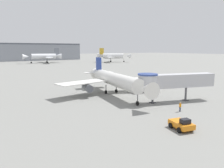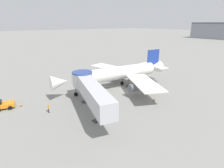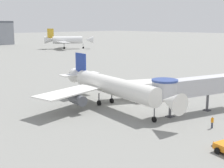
# 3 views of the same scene
# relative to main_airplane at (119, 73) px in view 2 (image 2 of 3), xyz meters

# --- Properties ---
(ground_plane) EXTENTS (800.00, 800.00, 0.00)m
(ground_plane) POSITION_rel_main_airplane_xyz_m (2.77, 0.36, -3.74)
(ground_plane) COLOR gray
(main_airplane) EXTENTS (28.06, 29.94, 8.78)m
(main_airplane) POSITION_rel_main_airplane_xyz_m (0.00, 0.00, 0.00)
(main_airplane) COLOR white
(main_airplane) RESTS_ON ground_plane
(jet_bridge) EXTENTS (17.14, 7.70, 6.20)m
(jet_bridge) POSITION_rel_main_airplane_xyz_m (6.26, -12.27, 0.78)
(jet_bridge) COLOR #B7B7BC
(jet_bridge) RESTS_ON ground_plane
(pushback_tug_orange) EXTENTS (2.95, 3.86, 1.77)m
(pushback_tug_orange) POSITION_rel_main_airplane_xyz_m (-4.89, -24.63, -2.96)
(pushback_tug_orange) COLOR orange
(pushback_tug_orange) RESTS_ON ground_plane
(traffic_cone_starboard_wing) EXTENTS (0.46, 0.46, 0.75)m
(traffic_cone_starboard_wing) POSITION_rel_main_airplane_xyz_m (10.74, 0.59, -3.38)
(traffic_cone_starboard_wing) COLOR black
(traffic_cone_starboard_wing) RESTS_ON ground_plane
(traffic_cone_apron_front) EXTENTS (0.40, 0.40, 0.67)m
(traffic_cone_apron_front) POSITION_rel_main_airplane_xyz_m (-3.96, -21.92, -3.42)
(traffic_cone_apron_front) COLOR black
(traffic_cone_apron_front) RESTS_ON ground_plane
(ground_crew_marshaller) EXTENTS (0.39, 0.33, 1.75)m
(ground_crew_marshaller) POSITION_rel_main_airplane_xyz_m (2.04, -18.52, -2.73)
(ground_crew_marshaller) COLOR #1E2338
(ground_crew_marshaller) RESTS_ON ground_plane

